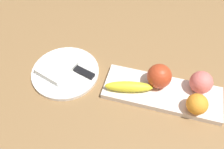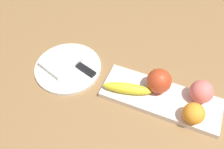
{
  "view_description": "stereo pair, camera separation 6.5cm",
  "coord_description": "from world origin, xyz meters",
  "px_view_note": "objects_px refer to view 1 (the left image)",
  "views": [
    {
      "loc": [
        0.08,
        0.46,
        0.68
      ],
      "look_at": [
        0.22,
        -0.03,
        0.05
      ],
      "focal_mm": 38.86,
      "sensor_mm": 36.0,
      "label": 1
    },
    {
      "loc": [
        0.02,
        0.44,
        0.68
      ],
      "look_at": [
        0.22,
        -0.03,
        0.05
      ],
      "focal_mm": 38.86,
      "sensor_mm": 36.0,
      "label": 2
    }
  ],
  "objects_px": {
    "folded_napkin": "(57,67)",
    "knife": "(79,70)",
    "peach": "(201,82)",
    "orange_near_apple": "(197,104)",
    "dinner_plate": "(65,72)",
    "fruit_tray": "(162,93)",
    "apple": "(159,76)",
    "banana": "(129,87)"
  },
  "relations": [
    {
      "from": "dinner_plate",
      "to": "orange_near_apple",
      "type": "bearing_deg",
      "value": 174.45
    },
    {
      "from": "folded_napkin",
      "to": "dinner_plate",
      "type": "bearing_deg",
      "value": 180.0
    },
    {
      "from": "peach",
      "to": "fruit_tray",
      "type": "bearing_deg",
      "value": 19.65
    },
    {
      "from": "fruit_tray",
      "to": "knife",
      "type": "distance_m",
      "value": 0.3
    },
    {
      "from": "folded_napkin",
      "to": "knife",
      "type": "distance_m",
      "value": 0.08
    },
    {
      "from": "orange_near_apple",
      "to": "folded_napkin",
      "type": "relative_size",
      "value": 0.56
    },
    {
      "from": "fruit_tray",
      "to": "dinner_plate",
      "type": "height_order",
      "value": "fruit_tray"
    },
    {
      "from": "peach",
      "to": "knife",
      "type": "xyz_separation_m",
      "value": [
        0.41,
        0.03,
        -0.04
      ]
    },
    {
      "from": "fruit_tray",
      "to": "dinner_plate",
      "type": "xyz_separation_m",
      "value": [
        0.35,
        0.0,
        -0.0
      ]
    },
    {
      "from": "apple",
      "to": "banana",
      "type": "height_order",
      "value": "apple"
    },
    {
      "from": "dinner_plate",
      "to": "banana",
      "type": "bearing_deg",
      "value": 173.35
    },
    {
      "from": "banana",
      "to": "knife",
      "type": "distance_m",
      "value": 0.19
    },
    {
      "from": "banana",
      "to": "orange_near_apple",
      "type": "relative_size",
      "value": 2.41
    },
    {
      "from": "orange_near_apple",
      "to": "knife",
      "type": "bearing_deg",
      "value": -8.01
    },
    {
      "from": "fruit_tray",
      "to": "peach",
      "type": "bearing_deg",
      "value": -160.35
    },
    {
      "from": "banana",
      "to": "knife",
      "type": "xyz_separation_m",
      "value": [
        0.19,
        -0.04,
        -0.02
      ]
    },
    {
      "from": "banana",
      "to": "folded_napkin",
      "type": "xyz_separation_m",
      "value": [
        0.27,
        -0.03,
        -0.01
      ]
    },
    {
      "from": "fruit_tray",
      "to": "apple",
      "type": "height_order",
      "value": "apple"
    },
    {
      "from": "banana",
      "to": "folded_napkin",
      "type": "relative_size",
      "value": 1.35
    },
    {
      "from": "fruit_tray",
      "to": "folded_napkin",
      "type": "height_order",
      "value": "folded_napkin"
    },
    {
      "from": "apple",
      "to": "orange_near_apple",
      "type": "height_order",
      "value": "apple"
    },
    {
      "from": "dinner_plate",
      "to": "knife",
      "type": "bearing_deg",
      "value": -165.36
    },
    {
      "from": "fruit_tray",
      "to": "dinner_plate",
      "type": "bearing_deg",
      "value": 0.0
    },
    {
      "from": "knife",
      "to": "fruit_tray",
      "type": "bearing_deg",
      "value": -166.27
    },
    {
      "from": "banana",
      "to": "peach",
      "type": "xyz_separation_m",
      "value": [
        -0.22,
        -0.07,
        0.02
      ]
    },
    {
      "from": "fruit_tray",
      "to": "knife",
      "type": "height_order",
      "value": "knife"
    },
    {
      "from": "orange_near_apple",
      "to": "peach",
      "type": "relative_size",
      "value": 0.89
    },
    {
      "from": "folded_napkin",
      "to": "fruit_tray",
      "type": "bearing_deg",
      "value": -180.0
    },
    {
      "from": "orange_near_apple",
      "to": "apple",
      "type": "bearing_deg",
      "value": -29.11
    },
    {
      "from": "folded_napkin",
      "to": "banana",
      "type": "bearing_deg",
      "value": 174.09
    },
    {
      "from": "dinner_plate",
      "to": "peach",
      "type": "bearing_deg",
      "value": -175.0
    },
    {
      "from": "apple",
      "to": "knife",
      "type": "distance_m",
      "value": 0.28
    },
    {
      "from": "fruit_tray",
      "to": "orange_near_apple",
      "type": "relative_size",
      "value": 5.9
    },
    {
      "from": "folded_napkin",
      "to": "peach",
      "type": "bearing_deg",
      "value": -175.3
    },
    {
      "from": "dinner_plate",
      "to": "folded_napkin",
      "type": "xyz_separation_m",
      "value": [
        0.03,
        -0.0,
        0.02
      ]
    },
    {
      "from": "fruit_tray",
      "to": "banana",
      "type": "xyz_separation_m",
      "value": [
        0.11,
        0.03,
        0.03
      ]
    },
    {
      "from": "peach",
      "to": "folded_napkin",
      "type": "relative_size",
      "value": 0.63
    },
    {
      "from": "knife",
      "to": "orange_near_apple",
      "type": "bearing_deg",
      "value": -171.82
    },
    {
      "from": "folded_napkin",
      "to": "orange_near_apple",
      "type": "bearing_deg",
      "value": 174.79
    },
    {
      "from": "apple",
      "to": "banana",
      "type": "xyz_separation_m",
      "value": [
        0.09,
        0.05,
        -0.02
      ]
    },
    {
      "from": "fruit_tray",
      "to": "orange_near_apple",
      "type": "xyz_separation_m",
      "value": [
        -0.11,
        0.04,
        0.04
      ]
    },
    {
      "from": "apple",
      "to": "banana",
      "type": "bearing_deg",
      "value": 31.37
    }
  ]
}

